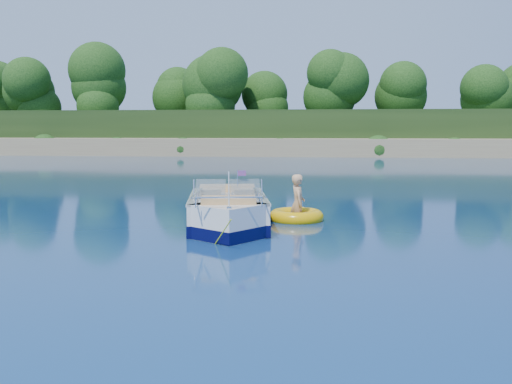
{
  "coord_description": "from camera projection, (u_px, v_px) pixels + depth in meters",
  "views": [
    {
      "loc": [
        3.57,
        -12.9,
        2.39
      ],
      "look_at": [
        2.11,
        0.68,
        0.85
      ],
      "focal_mm": 40.0,
      "sensor_mm": 36.0,
      "label": 1
    }
  ],
  "objects": [
    {
      "name": "ground",
      "position": [
        164.0,
        230.0,
        13.39
      ],
      "size": [
        160.0,
        160.0,
        0.0
      ],
      "primitive_type": "plane",
      "color": "#091740",
      "rests_on": "ground"
    },
    {
      "name": "shoreline",
      "position": [
        291.0,
        139.0,
        76.29
      ],
      "size": [
        170.0,
        59.0,
        6.0
      ],
      "color": "#917654",
      "rests_on": "ground"
    },
    {
      "name": "treeline",
      "position": [
        280.0,
        94.0,
        53.29
      ],
      "size": [
        150.0,
        7.12,
        8.19
      ],
      "color": "black",
      "rests_on": "ground"
    },
    {
      "name": "motorboat",
      "position": [
        228.0,
        214.0,
        13.64
      ],
      "size": [
        2.38,
        5.1,
        1.71
      ],
      "rotation": [
        0.0,
        0.0,
        0.17
      ],
      "color": "white",
      "rests_on": "ground"
    },
    {
      "name": "tow_tube",
      "position": [
        296.0,
        217.0,
        14.8
      ],
      "size": [
        1.84,
        1.84,
        0.37
      ],
      "rotation": [
        0.0,
        0.0,
        -0.38
      ],
      "color": "#E9AB06",
      "rests_on": "ground"
    },
    {
      "name": "boy",
      "position": [
        297.0,
        221.0,
        14.76
      ],
      "size": [
        0.54,
        0.9,
        1.65
      ],
      "primitive_type": "imported",
      "rotation": [
        0.0,
        -0.17,
        1.77
      ],
      "color": "tan",
      "rests_on": "ground"
    }
  ]
}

